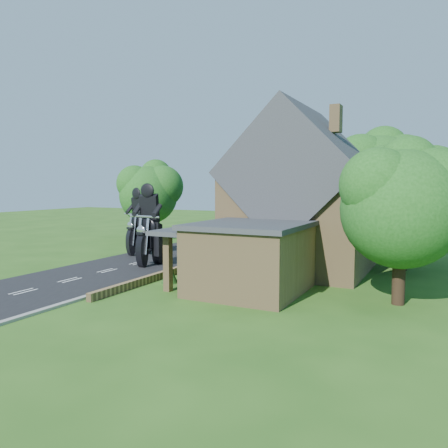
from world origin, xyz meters
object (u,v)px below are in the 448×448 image
at_px(garden_wall, 207,261).
at_px(house, 302,200).
at_px(motorcycle_follow, 139,245).
at_px(motorcycle_lead, 150,254).
at_px(annex, 248,256).

bearing_deg(garden_wall, house, 9.17).
bearing_deg(motorcycle_follow, garden_wall, -168.54).
relative_size(house, motorcycle_lead, 5.90).
height_order(annex, motorcycle_lead, annex).
height_order(garden_wall, house, house).
relative_size(house, annex, 1.45).
relative_size(motorcycle_lead, motorcycle_follow, 1.06).
relative_size(annex, motorcycle_follow, 4.30).
bearing_deg(annex, house, 84.76).
xyz_separation_m(garden_wall, motorcycle_follow, (-6.41, 0.88, 0.56)).
xyz_separation_m(motorcycle_lead, motorcycle_follow, (-3.47, 3.28, -0.05)).
xyz_separation_m(garden_wall, motorcycle_lead, (-2.94, -2.40, 0.61)).
bearing_deg(annex, garden_wall, 133.84).
bearing_deg(house, garden_wall, -170.83).
relative_size(garden_wall, motorcycle_follow, 13.42).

